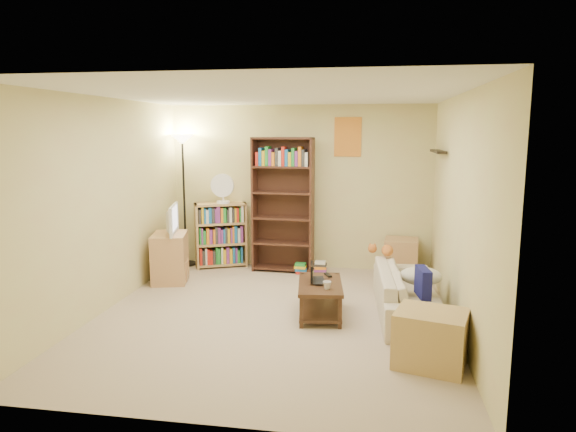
{
  "coord_description": "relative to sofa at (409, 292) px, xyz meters",
  "views": [
    {
      "loc": [
        1.08,
        -5.54,
        2.11
      ],
      "look_at": [
        0.06,
        0.76,
        1.05
      ],
      "focal_mm": 32.0,
      "sensor_mm": 36.0,
      "label": 1
    }
  ],
  "objects": [
    {
      "name": "room",
      "position": [
        -1.55,
        -0.31,
        1.36
      ],
      "size": [
        4.5,
        4.54,
        2.52
      ],
      "color": "tan",
      "rests_on": "ground"
    },
    {
      "name": "sofa",
      "position": [
        0.0,
        0.0,
        0.0
      ],
      "size": [
        1.89,
        0.91,
        0.53
      ],
      "primitive_type": "imported",
      "rotation": [
        0.0,
        0.0,
        1.63
      ],
      "color": "beige",
      "rests_on": "ground"
    },
    {
      "name": "navy_pillow",
      "position": [
        0.11,
        -0.38,
        0.24
      ],
      "size": [
        0.16,
        0.36,
        0.31
      ],
      "primitive_type": "cube",
      "rotation": [
        0.0,
        0.0,
        1.73
      ],
      "color": "#131555",
      "rests_on": "sofa"
    },
    {
      "name": "cream_blanket",
      "position": [
        0.13,
        0.05,
        0.19
      ],
      "size": [
        0.49,
        0.35,
        0.21
      ],
      "primitive_type": "ellipsoid",
      "color": "beige",
      "rests_on": "sofa"
    },
    {
      "name": "tabby_cat",
      "position": [
        -0.27,
        0.68,
        0.33
      ],
      "size": [
        0.42,
        0.17,
        0.14
      ],
      "color": "#C46829",
      "rests_on": "sofa"
    },
    {
      "name": "coffee_table",
      "position": [
        -1.01,
        -0.21,
        -0.02
      ],
      "size": [
        0.59,
        0.93,
        0.39
      ],
      "rotation": [
        0.0,
        0.0,
        0.12
      ],
      "color": "#3D2917",
      "rests_on": "ground"
    },
    {
      "name": "laptop",
      "position": [
        -0.99,
        -0.17,
        0.14
      ],
      "size": [
        0.41,
        0.33,
        0.03
      ],
      "primitive_type": "imported",
      "rotation": [
        0.0,
        0.0,
        1.75
      ],
      "color": "black",
      "rests_on": "coffee_table"
    },
    {
      "name": "laptop_screen",
      "position": [
        -1.12,
        -0.18,
        0.25
      ],
      "size": [
        0.05,
        0.29,
        0.2
      ],
      "primitive_type": "cube",
      "rotation": [
        0.0,
        0.0,
        0.12
      ],
      "color": "white",
      "rests_on": "laptop"
    },
    {
      "name": "mug",
      "position": [
        -0.92,
        -0.43,
        0.17
      ],
      "size": [
        0.14,
        0.14,
        0.09
      ],
      "primitive_type": "imported",
      "rotation": [
        0.0,
        0.0,
        -0.25
      ],
      "color": "silver",
      "rests_on": "coffee_table"
    },
    {
      "name": "tv_remote",
      "position": [
        -0.95,
        0.1,
        0.14
      ],
      "size": [
        0.11,
        0.16,
        0.02
      ],
      "primitive_type": "cube",
      "rotation": [
        0.0,
        0.0,
        0.42
      ],
      "color": "black",
      "rests_on": "coffee_table"
    },
    {
      "name": "tv_stand",
      "position": [
        -3.25,
        0.84,
        0.08
      ],
      "size": [
        0.6,
        0.73,
        0.68
      ],
      "primitive_type": "cube",
      "rotation": [
        0.0,
        0.0,
        0.25
      ],
      "color": "tan",
      "rests_on": "ground"
    },
    {
      "name": "television",
      "position": [
        -3.25,
        0.84,
        0.62
      ],
      "size": [
        0.75,
        0.43,
        0.41
      ],
      "primitive_type": "imported",
      "rotation": [
        0.0,
        0.0,
        1.82
      ],
      "color": "black",
      "rests_on": "tv_stand"
    },
    {
      "name": "tall_bookshelf",
      "position": [
        -1.77,
        1.63,
        0.8
      ],
      "size": [
        0.92,
        0.34,
        2.02
      ],
      "rotation": [
        0.0,
        0.0,
        -0.04
      ],
      "color": "#45241A",
      "rests_on": "ground"
    },
    {
      "name": "short_bookshelf",
      "position": [
        -2.77,
        1.73,
        0.24
      ],
      "size": [
        0.84,
        0.6,
        1.01
      ],
      "rotation": [
        0.0,
        0.0,
        0.42
      ],
      "color": "tan",
      "rests_on": "ground"
    },
    {
      "name": "desk_fan",
      "position": [
        -2.71,
        1.69,
        0.98
      ],
      "size": [
        0.36,
        0.2,
        0.46
      ],
      "color": "white",
      "rests_on": "short_bookshelf"
    },
    {
      "name": "floor_lamp",
      "position": [
        -3.35,
        1.73,
        1.38
      ],
      "size": [
        0.35,
        0.35,
        2.06
      ],
      "color": "black",
      "rests_on": "ground"
    },
    {
      "name": "side_table",
      "position": [
        -0.01,
        1.65,
        0.01
      ],
      "size": [
        0.51,
        0.51,
        0.55
      ],
      "primitive_type": "cube",
      "rotation": [
        0.0,
        0.0,
        -0.08
      ],
      "color": "tan",
      "rests_on": "ground"
    },
    {
      "name": "end_cabinet",
      "position": [
        0.1,
        -1.31,
        -0.01
      ],
      "size": [
        0.73,
        0.66,
        0.51
      ],
      "primitive_type": "cube",
      "rotation": [
        0.0,
        0.0,
        -0.27
      ],
      "color": "tan",
      "rests_on": "ground"
    },
    {
      "name": "book_stacks",
      "position": [
        -1.31,
        1.53,
        -0.17
      ],
      "size": [
        0.48,
        0.17,
        0.2
      ],
      "color": "red",
      "rests_on": "ground"
    }
  ]
}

